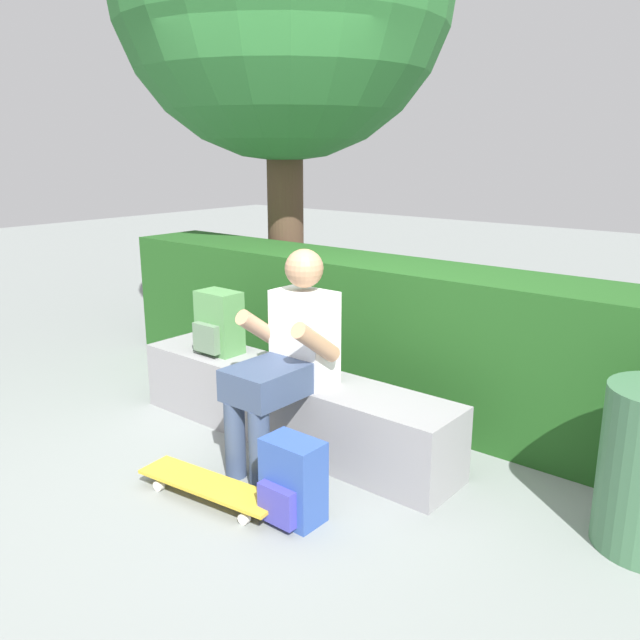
{
  "coord_description": "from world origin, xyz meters",
  "views": [
    {
      "loc": [
        2.43,
        -2.35,
        1.69
      ],
      "look_at": [
        0.18,
        0.37,
        0.75
      ],
      "focal_mm": 36.27,
      "sensor_mm": 36.0,
      "label": 1
    }
  ],
  "objects": [
    {
      "name": "ground_plane",
      "position": [
        0.0,
        0.0,
        0.0
      ],
      "size": [
        24.0,
        24.0,
        0.0
      ],
      "primitive_type": "plane",
      "color": "gray"
    },
    {
      "name": "bench_main",
      "position": [
        0.0,
        0.29,
        0.21
      ],
      "size": [
        2.18,
        0.41,
        0.42
      ],
      "color": "gray",
      "rests_on": "ground"
    },
    {
      "name": "person_skater",
      "position": [
        0.19,
        0.09,
        0.63
      ],
      "size": [
        0.49,
        0.62,
        1.17
      ],
      "color": "white",
      "rests_on": "ground"
    },
    {
      "name": "skateboard_near_person",
      "position": [
        0.18,
        -0.48,
        0.07
      ],
      "size": [
        0.82,
        0.29,
        0.09
      ],
      "color": "gold",
      "rests_on": "ground"
    },
    {
      "name": "backpack_on_bench",
      "position": [
        -0.58,
        0.28,
        0.62
      ],
      "size": [
        0.28,
        0.23,
        0.4
      ],
      "color": "#51894C",
      "rests_on": "bench_main"
    },
    {
      "name": "backpack_on_ground",
      "position": [
        0.61,
        -0.35,
        0.19
      ],
      "size": [
        0.28,
        0.23,
        0.4
      ],
      "color": "#2D4C99",
      "rests_on": "ground"
    },
    {
      "name": "hedge_row",
      "position": [
        -0.2,
        1.16,
        0.49
      ],
      "size": [
        4.0,
        0.61,
        0.97
      ],
      "color": "#1F4F1B",
      "rests_on": "ground"
    }
  ]
}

